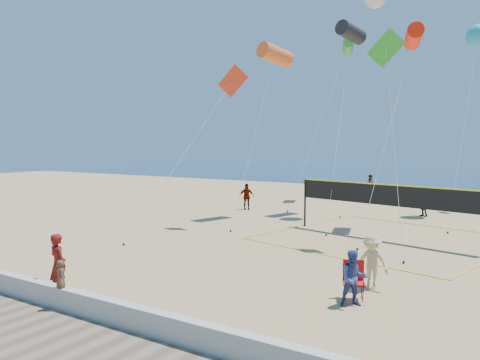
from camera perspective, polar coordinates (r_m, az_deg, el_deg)
The scene contains 20 objects.
ground at distance 14.29m, azimuth -4.34°, elevation -13.79°, with size 120.00×120.00×0.00m, color tan.
ocean at distance 73.46m, azimuth 25.90°, elevation 0.55°, with size 140.00×50.00×0.03m, color navy.
seawall at distance 12.05m, azimuth -13.23°, elevation -15.91°, with size 32.00×0.30×0.60m, color #B1B1AD.
boardwalk at distance 10.96m, azimuth -21.15°, elevation -19.84°, with size 32.00×3.60×0.03m, color #70604C.
woman at distance 14.90m, azimuth -21.29°, elevation -9.61°, with size 0.68×0.44×1.86m, color #65110D.
toddler at distance 13.67m, azimuth -21.03°, elevation -10.64°, with size 0.37×0.24×0.76m, color brown.
bystander_a at distance 13.49m, azimuth 13.69°, elevation -11.56°, with size 0.75×0.59×1.55m, color navy.
bystander_b at distance 15.15m, azimuth 15.72°, elevation -9.55°, with size 1.09×0.63×1.69m, color tan.
far_person_0 at distance 31.70m, azimuth 0.79°, elevation -2.03°, with size 1.04×0.43×1.77m, color gray.
far_person_1 at distance 30.94m, azimuth 21.50°, elevation -2.73°, with size 1.41×0.45×1.52m, color gray.
far_person_3 at distance 42.42m, azimuth 15.64°, elevation -0.56°, with size 0.85×0.66×1.74m, color gray.
camp_chair at distance 14.10m, azimuth 13.68°, elevation -11.47°, with size 0.77×0.88×1.23m.
volleyball_net at distance 22.92m, azimuth 17.42°, elevation -2.46°, with size 11.55×11.44×2.59m.
kite_0 at distance 29.25m, azimuth 4.31°, elevation 14.98°, with size 1.54×7.19×10.47m.
kite_1 at distance 32.14m, azimuth 13.37°, elevation 17.08°, with size 2.66×9.73×12.20m.
kite_2 at distance 27.16m, azimuth 20.42°, elevation 16.06°, with size 1.43×8.17×10.62m.
kite_3 at distance 25.17m, azimuth -1.41°, elevation 11.19°, with size 2.25×6.97×8.69m.
kite_4 at distance 21.38m, azimuth 17.45°, elevation 13.99°, with size 2.46×2.92×9.35m.
kite_7 at distance 33.53m, azimuth 27.05°, elevation 15.39°, with size 1.82×8.70×11.81m.
kite_8 at distance 39.08m, azimuth 13.02°, elevation 15.58°, with size 1.57×9.99×12.65m.
Camera 1 is at (8.11, -10.87, 4.47)m, focal length 35.00 mm.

